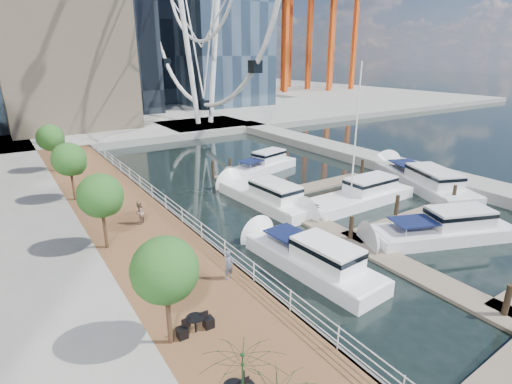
{
  "coord_description": "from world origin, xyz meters",
  "views": [
    {
      "loc": [
        -15.81,
        -8.91,
        11.98
      ],
      "look_at": [
        -1.52,
        12.73,
        3.0
      ],
      "focal_mm": 28.0,
      "sensor_mm": 36.0,
      "label": 1
    }
  ],
  "objects": [
    {
      "name": "boardwalk",
      "position": [
        -9.0,
        15.0,
        0.5
      ],
      "size": [
        6.0,
        60.0,
        1.0
      ],
      "primitive_type": "cube",
      "color": "brown",
      "rests_on": "ground"
    },
    {
      "name": "ground",
      "position": [
        0.0,
        0.0,
        0.0
      ],
      "size": [
        520.0,
        520.0,
        0.0
      ],
      "primitive_type": "plane",
      "color": "black",
      "rests_on": "ground"
    },
    {
      "name": "floating_docks",
      "position": [
        7.97,
        9.98,
        0.49
      ],
      "size": [
        16.0,
        34.0,
        2.6
      ],
      "color": "#6D6051",
      "rests_on": "ground"
    },
    {
      "name": "seawall",
      "position": [
        -6.0,
        15.0,
        0.5
      ],
      "size": [
        0.25,
        60.0,
        1.0
      ],
      "primitive_type": "cube",
      "color": "#595954",
      "rests_on": "ground"
    },
    {
      "name": "port_cranes",
      "position": [
        67.67,
        95.67,
        20.0
      ],
      "size": [
        40.0,
        52.0,
        38.0
      ],
      "color": "#D84C14",
      "rests_on": "ground"
    },
    {
      "name": "pedestrian_far",
      "position": [
        -9.68,
        32.3,
        1.79
      ],
      "size": [
        0.93,
        0.39,
        1.58
      ],
      "primitive_type": "imported",
      "rotation": [
        0.0,
        0.0,
        3.15
      ],
      "color": "#2F343B",
      "rests_on": "boardwalk"
    },
    {
      "name": "pedestrian_near",
      "position": [
        -7.03,
        6.91,
        1.79
      ],
      "size": [
        0.66,
        0.52,
        1.58
      ],
      "primitive_type": "imported",
      "rotation": [
        0.0,
        0.0,
        0.28
      ],
      "color": "#4F566A",
      "rests_on": "boardwalk"
    },
    {
      "name": "yacht_foreground",
      "position": [
        8.35,
        4.74,
        0.0
      ],
      "size": [
        11.18,
        6.66,
        2.15
      ],
      "primitive_type": null,
      "rotation": [
        0.0,
        0.0,
        1.2
      ],
      "color": "silver",
      "rests_on": "ground"
    },
    {
      "name": "moored_yachts",
      "position": [
        8.28,
        11.87,
        0.0
      ],
      "size": [
        25.0,
        36.08,
        11.5
      ],
      "color": "white",
      "rests_on": "ground"
    },
    {
      "name": "railing",
      "position": [
        -6.1,
        15.0,
        1.52
      ],
      "size": [
        0.1,
        60.0,
        1.05
      ],
      "primitive_type": null,
      "color": "white",
      "rests_on": "boardwalk"
    },
    {
      "name": "land_far",
      "position": [
        0.0,
        102.0,
        0.5
      ],
      "size": [
        200.0,
        114.0,
        1.0
      ],
      "primitive_type": "cube",
      "color": "gray",
      "rests_on": "ground"
    },
    {
      "name": "street_trees",
      "position": [
        -11.4,
        14.0,
        4.29
      ],
      "size": [
        2.6,
        42.6,
        4.6
      ],
      "color": "#3F2B1C",
      "rests_on": "ground"
    },
    {
      "name": "pier",
      "position": [
        14.0,
        52.0,
        0.5
      ],
      "size": [
        14.0,
        12.0,
        1.0
      ],
      "primitive_type": "cube",
      "color": "gray",
      "rests_on": "ground"
    },
    {
      "name": "breakwater",
      "position": [
        20.0,
        20.0,
        0.5
      ],
      "size": [
        4.0,
        60.0,
        1.0
      ],
      "primitive_type": "cube",
      "color": "gray",
      "rests_on": "ground"
    },
    {
      "name": "pedestrian_mid",
      "position": [
        -8.62,
        16.38,
        1.81
      ],
      "size": [
        0.99,
        1.0,
        1.63
      ],
      "primitive_type": "imported",
      "rotation": [
        0.0,
        0.0,
        -2.35
      ],
      "color": "gray",
      "rests_on": "boardwalk"
    }
  ]
}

